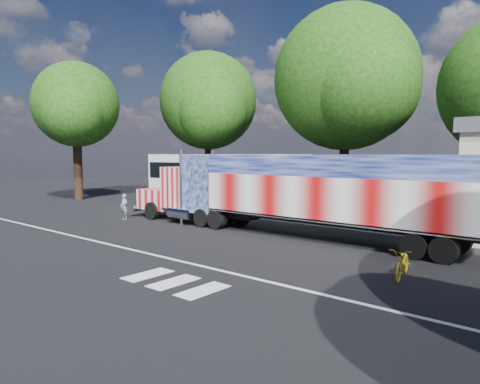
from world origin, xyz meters
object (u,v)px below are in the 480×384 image
Objects in this scene: tree_w_a at (76,105)px; tree_n_mid at (348,79)px; semi_truck at (285,191)px; woman at (124,207)px; bicycle at (403,263)px; coach_bus at (222,180)px; tree_nw_a at (209,101)px.

tree_n_mid is at bearing 32.31° from tree_w_a.
semi_truck reaches higher than woman.
bicycle is at bearing -11.01° from tree_w_a.
bicycle is at bearing -30.51° from coach_bus.
woman is 16.95m from tree_nw_a.
tree_w_a is (-11.88, 3.93, 6.97)m from woman.
bicycle is (6.73, -3.63, -1.58)m from semi_truck.
tree_w_a is at bearing 159.61° from bicycle.
tree_n_mid reaches higher than tree_nw_a.
semi_truck is at bearing 142.28° from bicycle.
bicycle is 0.14× the size of tree_nw_a.
tree_w_a is at bearing 158.19° from woman.
bicycle is at bearing -33.79° from tree_nw_a.
tree_w_a is 0.76× the size of tree_n_mid.
tree_nw_a is at bearing 144.11° from semi_truck.
coach_bus is (-9.17, 5.74, -0.11)m from semi_truck.
semi_truck reaches higher than coach_bus.
woman is 16.48m from bicycle.
tree_nw_a reaches higher than tree_w_a.
tree_n_mid reaches higher than bicycle.
coach_bus is at bearing 140.12° from bicycle.
bicycle is (16.40, -1.57, -0.27)m from woman.
semi_truck is 1.27× the size of tree_n_mid.
bicycle is 28.54m from tree_nw_a.
tree_w_a reaches higher than coach_bus.
coach_bus is at bearing 82.82° from woman.
semi_truck reaches higher than bicycle.
semi_truck is 22.36m from tree_w_a.
semi_truck is 20.82m from tree_nw_a.
bicycle is 0.12× the size of tree_n_mid.
semi_truck is at bearing -32.03° from coach_bus.
tree_w_a is at bearing -162.68° from coach_bus.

